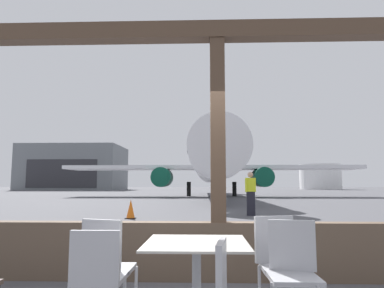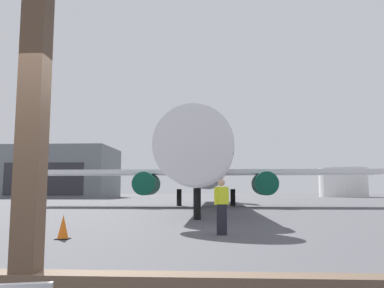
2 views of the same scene
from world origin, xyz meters
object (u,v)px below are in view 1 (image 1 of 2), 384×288
object	(u,v)px
cafe_chair_aisle_left	(279,257)
ground_crew_worker	(251,193)
traffic_cone	(131,209)
distant_hangar	(75,168)
fuel_storage_tank	(320,177)
dining_table	(197,273)
cafe_chair_aisle_right	(107,261)
cafe_chair_side_extra	(98,272)
airplane	(212,164)
cafe_chair_window_left	(293,266)

from	to	relation	value
cafe_chair_aisle_left	ground_crew_worker	bearing A→B (deg)	83.93
traffic_cone	distant_hangar	world-z (taller)	distant_hangar
cafe_chair_aisle_left	traffic_cone	xyz separation A→B (m)	(-3.39, 9.48, -0.23)
fuel_storage_tank	dining_table	bearing A→B (deg)	-108.65
cafe_chair_aisle_left	cafe_chair_aisle_right	xyz separation A→B (m)	(-1.61, -0.16, -0.01)
cafe_chair_aisle_left	cafe_chair_side_extra	bearing A→B (deg)	-161.71
cafe_chair_aisle_left	airplane	size ratio (longest dim) A/B	0.03
traffic_cone	fuel_storage_tank	size ratio (longest dim) A/B	0.07
dining_table	cafe_chair_aisle_right	distance (m)	0.84
cafe_chair_aisle_right	airplane	bearing A→B (deg)	86.99
airplane	distant_hangar	xyz separation A→B (m)	(-29.86, 43.21, 1.65)
cafe_chair_aisle_right	cafe_chair_side_extra	bearing A→B (deg)	-85.70
distant_hangar	fuel_storage_tank	xyz separation A→B (m)	(57.52, 9.17, -1.82)
cafe_chair_aisle_left	cafe_chair_aisle_right	world-z (taller)	cafe_chair_aisle_left
cafe_chair_aisle_right	cafe_chair_aisle_left	bearing A→B (deg)	5.78
airplane	traffic_cone	distance (m)	22.82
cafe_chair_window_left	cafe_chair_aisle_right	size ratio (longest dim) A/B	1.00
ground_crew_worker	distant_hangar	bearing A→B (deg)	115.73
airplane	cafe_chair_aisle_left	bearing A→B (deg)	-90.14
cafe_chair_side_extra	distant_hangar	bearing A→B (deg)	110.46
cafe_chair_side_extra	airplane	distance (m)	32.53
ground_crew_worker	distant_hangar	distance (m)	71.37
cafe_chair_window_left	fuel_storage_tank	size ratio (longest dim) A/B	0.09
cafe_chair_aisle_right	ground_crew_worker	bearing A→B (deg)	75.93
distant_hangar	cafe_chair_window_left	bearing A→B (deg)	-68.43
ground_crew_worker	traffic_cone	bearing A→B (deg)	-163.04
dining_table	traffic_cone	xyz separation A→B (m)	(-2.61, 9.74, -0.14)
airplane	distant_hangar	world-z (taller)	airplane
fuel_storage_tank	cafe_chair_aisle_right	bearing A→B (deg)	-109.18
cafe_chair_aisle_left	airplane	world-z (taller)	airplane
fuel_storage_tank	traffic_cone	bearing A→B (deg)	-112.61
airplane	ground_crew_worker	xyz separation A→B (m)	(1.08, -20.99, -2.31)
cafe_chair_window_left	cafe_chair_side_extra	world-z (taller)	cafe_chair_window_left
cafe_chair_window_left	cafe_chair_side_extra	size ratio (longest dim) A/B	1.06
distant_hangar	traffic_cone	bearing A→B (deg)	-68.08
fuel_storage_tank	cafe_chair_aisle_left	bearing A→B (deg)	-108.23
cafe_chair_aisle_right	airplane	distance (m)	32.17
traffic_cone	distant_hangar	xyz separation A→B (m)	(-26.39, 65.58, 4.53)
dining_table	airplane	bearing A→B (deg)	88.47
ground_crew_worker	traffic_cone	world-z (taller)	ground_crew_worker
ground_crew_worker	distant_hangar	size ratio (longest dim) A/B	0.08
cafe_chair_aisle_left	airplane	xyz separation A→B (m)	(0.08, 31.85, 2.65)
cafe_chair_aisle_right	cafe_chair_window_left	bearing A→B (deg)	-6.89
cafe_chair_aisle_right	airplane	world-z (taller)	airplane
cafe_chair_aisle_right	fuel_storage_tank	xyz separation A→B (m)	(29.35, 84.39, 2.49)
traffic_cone	distant_hangar	size ratio (longest dim) A/B	0.03
cafe_chair_side_extra	ground_crew_worker	bearing A→B (deg)	76.49
ground_crew_worker	cafe_chair_side_extra	bearing A→B (deg)	-103.51
dining_table	cafe_chair_side_extra	bearing A→B (deg)	-161.99
dining_table	cafe_chair_aisle_right	xyz separation A→B (m)	(-0.83, 0.10, 0.08)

